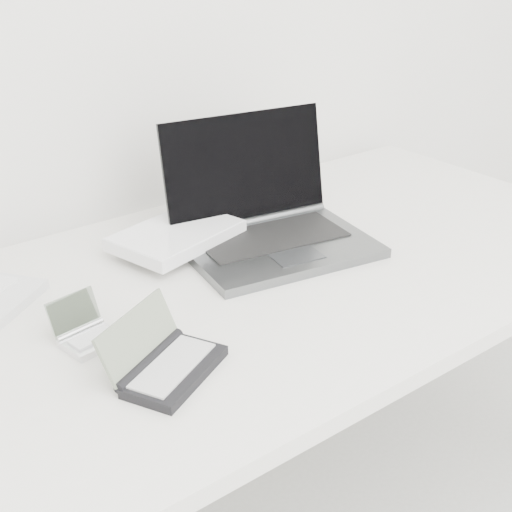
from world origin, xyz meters
TOP-DOWN VIEW (x-y plane):
  - desk at (0.00, 1.55)m, footprint 1.60×0.80m
  - laptop_large at (0.06, 1.66)m, footprint 0.50×0.40m
  - pda_silver at (-0.35, 1.53)m, footprint 0.10×0.10m
  - palmtop_charcoal at (-0.30, 1.38)m, footprint 0.20×0.18m

SIDE VIEW (x-z plane):
  - desk at x=0.00m, z-range 0.32..1.05m
  - pda_silver at x=-0.35m, z-range 0.71..0.78m
  - palmtop_charcoal at x=-0.30m, z-range 0.70..0.79m
  - laptop_large at x=0.06m, z-range 0.65..0.89m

